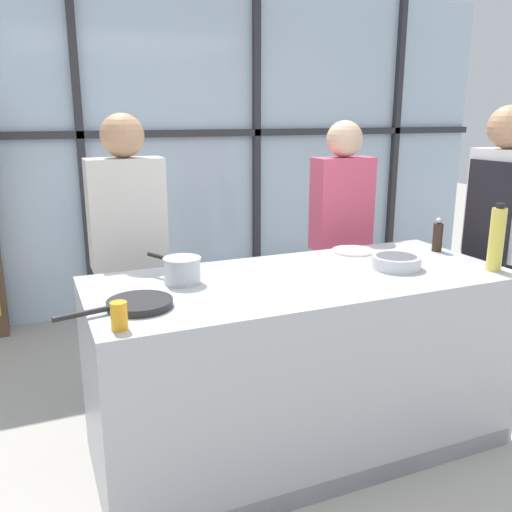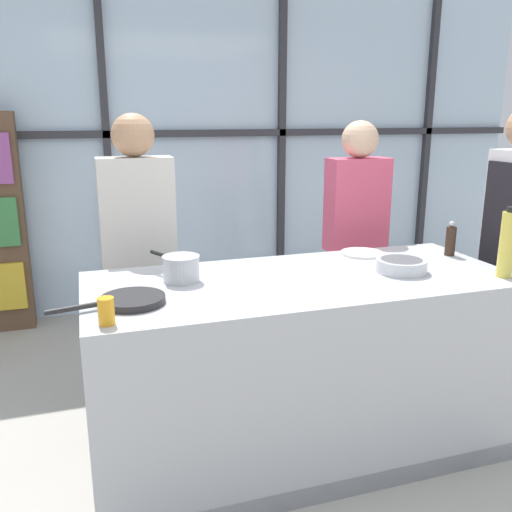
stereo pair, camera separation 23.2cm
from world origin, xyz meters
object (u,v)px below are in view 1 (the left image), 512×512
at_px(saucepan, 182,269).
at_px(mixing_bowl, 396,262).
at_px(chef, 497,232).
at_px(frying_pan, 138,304).
at_px(spectator_center_left, 341,229).
at_px(pepper_grinder, 438,236).
at_px(spectator_far_left, 129,245).
at_px(oil_bottle, 496,239).
at_px(juice_glass_near, 119,316).
at_px(white_plate, 353,251).

xyz_separation_m(saucepan, mixing_bowl, (1.08, -0.18, -0.03)).
distance_m(chef, frying_pan, 2.18).
distance_m(spectator_center_left, pepper_grinder, 0.69).
distance_m(spectator_far_left, oil_bottle, 1.96).
distance_m(mixing_bowl, juice_glass_near, 1.47).
relative_size(frying_pan, pepper_grinder, 2.45).
bearing_deg(pepper_grinder, saucepan, -179.16).
xyz_separation_m(spectator_center_left, pepper_grinder, (0.25, -0.64, 0.06)).
distance_m(spectator_center_left, juice_glass_near, 1.99).
distance_m(chef, juice_glass_near, 2.31).
bearing_deg(saucepan, spectator_center_left, 27.59).
xyz_separation_m(spectator_far_left, oil_bottle, (1.64, -1.07, 0.11)).
height_order(white_plate, pepper_grinder, pepper_grinder).
bearing_deg(oil_bottle, pepper_grinder, 88.67).
bearing_deg(spectator_far_left, pepper_grinder, 158.67).
bearing_deg(spectator_center_left, saucepan, 27.59).
height_order(white_plate, oil_bottle, oil_bottle).
distance_m(frying_pan, oil_bottle, 1.78).
height_order(spectator_far_left, juice_glass_near, spectator_far_left).
relative_size(frying_pan, white_plate, 2.01).
distance_m(chef, mixing_bowl, 0.84).
height_order(chef, oil_bottle, chef).
xyz_separation_m(chef, oil_bottle, (-0.40, -0.37, 0.07)).
distance_m(pepper_grinder, juice_glass_near, 1.94).
relative_size(spectator_center_left, frying_pan, 3.47).
xyz_separation_m(spectator_far_left, spectator_center_left, (1.40, 0.00, -0.02)).
bearing_deg(juice_glass_near, saucepan, 51.71).
bearing_deg(saucepan, mixing_bowl, -9.64).
distance_m(spectator_far_left, juice_glass_near, 1.15).
xyz_separation_m(chef, white_plate, (-0.85, 0.23, -0.08)).
xyz_separation_m(saucepan, oil_bottle, (1.51, -0.41, 0.10)).
xyz_separation_m(spectator_center_left, white_plate, (-0.21, -0.47, -0.02)).
relative_size(frying_pan, juice_glass_near, 4.55).
height_order(spectator_center_left, saucepan, spectator_center_left).
relative_size(chef, white_plate, 7.36).
relative_size(spectator_center_left, saucepan, 5.45).
xyz_separation_m(pepper_grinder, juice_glass_near, (-1.88, -0.48, -0.04)).
bearing_deg(frying_pan, juice_glass_near, -117.20).
bearing_deg(spectator_far_left, white_plate, 158.24).
bearing_deg(frying_pan, oil_bottle, -4.96).
relative_size(mixing_bowl, juice_glass_near, 2.39).
xyz_separation_m(spectator_far_left, saucepan, (0.13, -0.66, 0.02)).
height_order(chef, frying_pan, chef).
height_order(frying_pan, juice_glass_near, juice_glass_near).
bearing_deg(pepper_grinder, mixing_bowl, -155.01).
bearing_deg(spectator_center_left, juice_glass_near, 34.52).
bearing_deg(pepper_grinder, spectator_center_left, 110.96).
bearing_deg(oil_bottle, frying_pan, 175.04).
relative_size(chef, spectator_center_left, 1.05).
height_order(spectator_far_left, white_plate, spectator_far_left).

